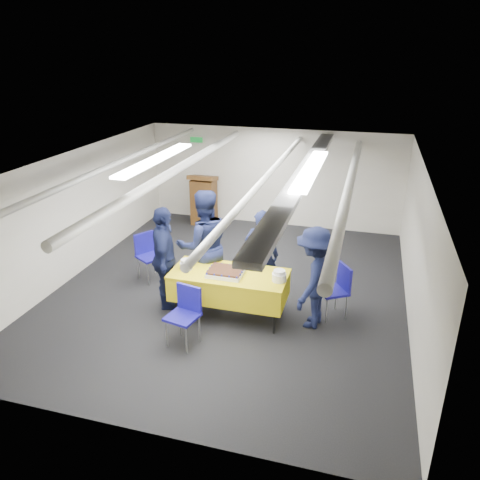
# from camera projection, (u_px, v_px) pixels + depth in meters

# --- Properties ---
(ground) EXTENTS (7.00, 7.00, 0.00)m
(ground) POSITION_uv_depth(u_px,v_px,m) (231.00, 289.00, 8.39)
(ground) COLOR black
(ground) RESTS_ON ground
(room_shell) EXTENTS (6.00, 7.00, 2.30)m
(room_shell) POSITION_uv_depth(u_px,v_px,m) (242.00, 185.00, 8.03)
(room_shell) COLOR silver
(room_shell) RESTS_ON ground
(serving_table) EXTENTS (1.82, 0.83, 0.77)m
(serving_table) POSITION_uv_depth(u_px,v_px,m) (229.00, 285.00, 7.33)
(serving_table) COLOR black
(serving_table) RESTS_ON ground
(sheet_cake) EXTENTS (0.55, 0.43, 0.09)m
(sheet_cake) POSITION_uv_depth(u_px,v_px,m) (226.00, 272.00, 7.18)
(sheet_cake) COLOR white
(sheet_cake) RESTS_ON serving_table
(plate_stack_left) EXTENTS (0.20, 0.20, 0.16)m
(plate_stack_left) POSITION_uv_depth(u_px,v_px,m) (186.00, 265.00, 7.35)
(plate_stack_left) COLOR white
(plate_stack_left) RESTS_ON serving_table
(plate_stack_right) EXTENTS (0.21, 0.21, 0.17)m
(plate_stack_right) POSITION_uv_depth(u_px,v_px,m) (279.00, 276.00, 6.98)
(plate_stack_right) COLOR white
(plate_stack_right) RESTS_ON serving_table
(podium) EXTENTS (0.62, 0.53, 1.25)m
(podium) POSITION_uv_depth(u_px,v_px,m) (204.00, 199.00, 11.26)
(podium) COLOR brown
(podium) RESTS_ON ground
(chair_near) EXTENTS (0.50, 0.50, 0.87)m
(chair_near) POSITION_uv_depth(u_px,v_px,m) (186.00, 309.00, 6.71)
(chair_near) COLOR gray
(chair_near) RESTS_ON ground
(chair_right) EXTENTS (0.58, 0.58, 0.87)m
(chair_right) POSITION_uv_depth(u_px,v_px,m) (338.00, 286.00, 7.37)
(chair_right) COLOR gray
(chair_right) RESTS_ON ground
(chair_left) EXTENTS (0.58, 0.58, 0.87)m
(chair_left) POSITION_uv_depth(u_px,v_px,m) (148.00, 251.00, 8.60)
(chair_left) COLOR gray
(chair_left) RESTS_ON ground
(sailor_a) EXTENTS (0.61, 0.42, 1.59)m
(sailor_a) POSITION_uv_depth(u_px,v_px,m) (262.00, 255.00, 7.81)
(sailor_a) COLOR black
(sailor_a) RESTS_ON ground
(sailor_b) EXTENTS (1.18, 1.11, 1.92)m
(sailor_b) POSITION_uv_depth(u_px,v_px,m) (204.00, 246.00, 7.76)
(sailor_b) COLOR black
(sailor_b) RESTS_ON ground
(sailor_c) EXTENTS (0.79, 1.10, 1.73)m
(sailor_c) POSITION_uv_depth(u_px,v_px,m) (164.00, 259.00, 7.51)
(sailor_c) COLOR black
(sailor_c) RESTS_ON ground
(sailor_d) EXTENTS (0.79, 1.13, 1.61)m
(sailor_d) POSITION_uv_depth(u_px,v_px,m) (314.00, 278.00, 7.02)
(sailor_d) COLOR black
(sailor_d) RESTS_ON ground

